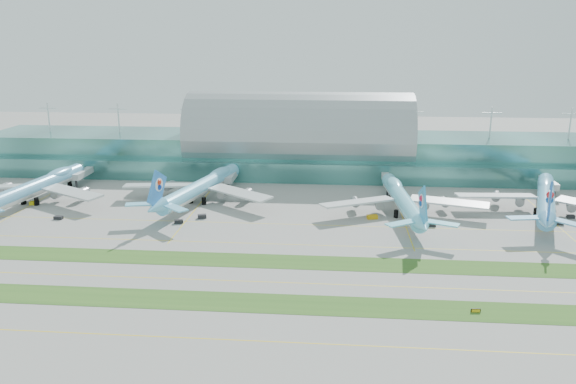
# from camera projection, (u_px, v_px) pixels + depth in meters

# --- Properties ---
(ground) EXTENTS (700.00, 700.00, 0.00)m
(ground) POSITION_uv_depth(u_px,v_px,m) (274.00, 264.00, 183.41)
(ground) COLOR gray
(ground) RESTS_ON ground
(terminal) EXTENTS (340.00, 69.10, 36.00)m
(terminal) POSITION_uv_depth(u_px,v_px,m) (299.00, 146.00, 303.08)
(terminal) COLOR #3D7A75
(terminal) RESTS_ON ground
(grass_strip_near) EXTENTS (420.00, 12.00, 0.08)m
(grass_strip_near) POSITION_uv_depth(u_px,v_px,m) (263.00, 303.00, 156.54)
(grass_strip_near) COLOR #2D591E
(grass_strip_near) RESTS_ON ground
(grass_strip_far) EXTENTS (420.00, 12.00, 0.08)m
(grass_strip_far) POSITION_uv_depth(u_px,v_px,m) (275.00, 261.00, 185.31)
(grass_strip_far) COLOR #2D591E
(grass_strip_far) RESTS_ON ground
(taxiline_a) EXTENTS (420.00, 0.35, 0.01)m
(taxiline_a) POSITION_uv_depth(u_px,v_px,m) (253.00, 341.00, 137.36)
(taxiline_a) COLOR yellow
(taxiline_a) RESTS_ON ground
(taxiline_b) EXTENTS (420.00, 0.35, 0.01)m
(taxiline_b) POSITION_uv_depth(u_px,v_px,m) (269.00, 282.00, 169.98)
(taxiline_b) COLOR yellow
(taxiline_b) RESTS_ON ground
(taxiline_c) EXTENTS (420.00, 0.35, 0.01)m
(taxiline_c) POSITION_uv_depth(u_px,v_px,m) (279.00, 244.00, 200.67)
(taxiline_c) COLOR yellow
(taxiline_c) RESTS_ON ground
(taxiline_d) EXTENTS (420.00, 0.35, 0.01)m
(taxiline_d) POSITION_uv_depth(u_px,v_px,m) (285.00, 224.00, 221.77)
(taxiline_d) COLOR yellow
(taxiline_d) RESTS_ON ground
(airliner_a) EXTENTS (72.61, 83.01, 22.86)m
(airliner_a) POSITION_uv_depth(u_px,v_px,m) (35.00, 186.00, 249.78)
(airliner_a) COLOR #5CA4CB
(airliner_a) RESTS_ON ground
(airliner_b) EXTENTS (70.25, 81.11, 22.64)m
(airliner_b) POSITION_uv_depth(u_px,v_px,m) (202.00, 186.00, 250.97)
(airliner_b) COLOR #6FCCF4
(airliner_b) RESTS_ON ground
(airliner_c) EXTENTS (69.46, 79.13, 21.77)m
(airliner_c) POSITION_uv_depth(u_px,v_px,m) (402.00, 199.00, 232.51)
(airliner_c) COLOR #6DD5F1
(airliner_c) RESTS_ON ground
(airliner_d) EXTENTS (68.83, 80.02, 22.71)m
(airliner_d) POSITION_uv_depth(u_px,v_px,m) (546.00, 198.00, 232.84)
(airliner_d) COLOR #64B0DD
(airliner_d) RESTS_ON ground
(gse_a) EXTENTS (3.68, 1.98, 1.54)m
(gse_a) POSITION_uv_depth(u_px,v_px,m) (34.00, 203.00, 246.73)
(gse_a) COLOR #D9C60C
(gse_a) RESTS_ON ground
(gse_b) EXTENTS (3.60, 2.05, 1.30)m
(gse_b) POSITION_uv_depth(u_px,v_px,m) (58.00, 218.00, 227.55)
(gse_b) COLOR black
(gse_b) RESTS_ON ground
(gse_c) EXTENTS (3.77, 2.72, 1.47)m
(gse_c) POSITION_uv_depth(u_px,v_px,m) (179.00, 221.00, 222.58)
(gse_c) COLOR black
(gse_c) RESTS_ON ground
(gse_d) EXTENTS (3.87, 3.01, 1.61)m
(gse_d) POSITION_uv_depth(u_px,v_px,m) (202.00, 216.00, 228.67)
(gse_d) COLOR black
(gse_d) RESTS_ON ground
(gse_e) EXTENTS (4.65, 3.08, 1.60)m
(gse_e) POSITION_uv_depth(u_px,v_px,m) (372.00, 217.00, 227.98)
(gse_e) COLOR #CA900B
(gse_e) RESTS_ON ground
(gse_f) EXTENTS (3.54, 1.80, 1.67)m
(gse_f) POSITION_uv_depth(u_px,v_px,m) (431.00, 224.00, 218.94)
(gse_f) COLOR black
(gse_f) RESTS_ON ground
(gse_g) EXTENTS (3.60, 1.71, 1.59)m
(gse_g) POSITION_uv_depth(u_px,v_px,m) (559.00, 223.00, 220.92)
(gse_g) COLOR black
(gse_g) RESTS_ON ground
(gse_h) EXTENTS (3.02, 1.63, 1.37)m
(gse_h) POSITION_uv_depth(u_px,v_px,m) (571.00, 217.00, 228.71)
(gse_h) COLOR black
(gse_h) RESTS_ON ground
(taxiway_sign_east) EXTENTS (2.65, 0.52, 1.12)m
(taxiway_sign_east) POSITION_uv_depth(u_px,v_px,m) (476.00, 311.00, 151.20)
(taxiway_sign_east) COLOR black
(taxiway_sign_east) RESTS_ON ground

